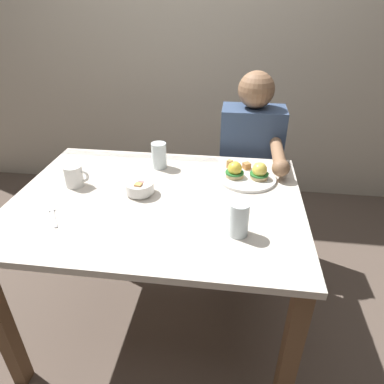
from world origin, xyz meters
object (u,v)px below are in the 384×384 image
fruit_bowl (140,188)px  diner_person (251,162)px  water_glass_far (239,221)px  coffee_mug (74,175)px  fork (53,215)px  dining_table (158,219)px  eggs_benedict_plate (247,174)px  water_glass_near (159,157)px

fruit_bowl → diner_person: (0.48, 0.58, -0.12)m
fruit_bowl → water_glass_far: (0.41, -0.23, 0.02)m
coffee_mug → diner_person: (0.78, 0.54, -0.14)m
fork → diner_person: size_ratio=0.12×
dining_table → fruit_bowl: (-0.08, 0.02, 0.14)m
eggs_benedict_plate → fork: (-0.74, -0.40, -0.02)m
water_glass_far → coffee_mug: bearing=160.1°
eggs_benedict_plate → coffee_mug: size_ratio=2.43×
coffee_mug → water_glass_far: bearing=-19.9°
diner_person → water_glass_far: bearing=-94.6°
fork → dining_table: bearing=26.3°
dining_table → eggs_benedict_plate: eggs_benedict_plate is taller
eggs_benedict_plate → water_glass_far: (-0.03, -0.42, 0.03)m
dining_table → diner_person: diner_person is taller
dining_table → coffee_mug: coffee_mug is taller
coffee_mug → fork: 0.24m
dining_table → water_glass_far: water_glass_far is taller
eggs_benedict_plate → coffee_mug: bearing=-168.0°
dining_table → eggs_benedict_plate: 0.45m
dining_table → fork: (-0.37, -0.18, 0.11)m
dining_table → fruit_bowl: fruit_bowl is taller
diner_person → fork: bearing=-134.6°
coffee_mug → water_glass_far: 0.76m
coffee_mug → water_glass_far: water_glass_far is taller
eggs_benedict_plate → coffee_mug: coffee_mug is taller
dining_table → eggs_benedict_plate: (0.37, 0.22, 0.13)m
fork → water_glass_far: water_glass_far is taller
dining_table → coffee_mug: (-0.38, 0.06, 0.16)m
fruit_bowl → water_glass_near: bearing=84.1°
coffee_mug → fork: size_ratio=0.80×
fruit_bowl → coffee_mug: coffee_mug is taller
eggs_benedict_plate → water_glass_near: (-0.42, 0.07, 0.03)m
eggs_benedict_plate → water_glass_far: 0.42m
eggs_benedict_plate → fork: 0.84m
water_glass_far → water_glass_near: bearing=128.5°
dining_table → eggs_benedict_plate: bearing=30.4°
diner_person → dining_table: bearing=-123.9°
dining_table → fruit_bowl: 0.16m
fork → water_glass_near: (0.32, 0.47, 0.05)m
water_glass_near → diner_person: 0.57m
fruit_bowl → eggs_benedict_plate: bearing=23.4°
fork → water_glass_far: (0.70, -0.02, 0.05)m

